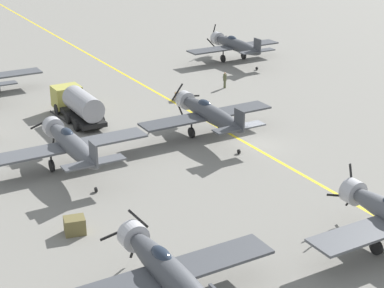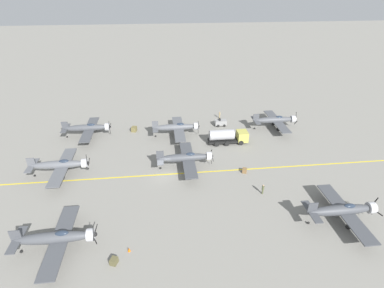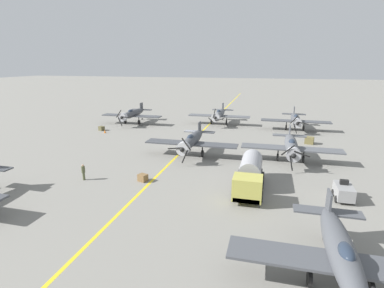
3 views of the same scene
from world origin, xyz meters
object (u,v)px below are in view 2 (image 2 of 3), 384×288
airplane_near_left (88,128)px  ground_crew_walking (220,115)px  airplane_near_right (57,238)px  ground_crew_inspecting (263,189)px  airplane_far_left (275,120)px  traffic_cone (129,250)px  airplane_mid_center (186,158)px  tow_tractor (221,122)px  fuel_tanker (228,136)px  airplane_far_right (343,210)px  supply_crate_by_tanker (134,129)px  airplane_mid_left (177,127)px  supply_crate_outboard (245,170)px  airplane_near_center (60,165)px  supply_crate_mid_lane (114,261)px

airplane_near_left → ground_crew_walking: 30.15m
airplane_near_right → ground_crew_inspecting: 29.56m
airplane_far_left → traffic_cone: (31.65, -30.00, -1.74)m
airplane_mid_center → airplane_far_left: 25.30m
tow_tractor → fuel_tanker: bearing=-0.9°
airplane_far_right → supply_crate_by_tanker: bearing=-118.8°
airplane_mid_left → airplane_near_right: (29.11, -16.55, 0.00)m
airplane_far_left → airplane_near_right: 49.12m
airplane_near_left → airplane_mid_center: bearing=56.2°
fuel_tanker → airplane_mid_left: bearing=-113.1°
airplane_mid_left → traffic_cone: bearing=-24.2°
airplane_near_left → airplane_far_left: 40.67m
fuel_tanker → airplane_mid_center: bearing=-48.9°
supply_crate_outboard → airplane_mid_left: bearing=-144.7°
ground_crew_walking → supply_crate_outboard: (23.24, -0.12, -0.55)m
airplane_near_center → airplane_near_left: bearing=170.1°
supply_crate_by_tanker → airplane_near_left: bearing=-81.2°
fuel_tanker → supply_crate_outboard: size_ratio=9.03×
airplane_mid_left → supply_crate_by_tanker: (-3.26, -9.24, -1.49)m
airplane_near_center → ground_crew_walking: airplane_near_center is taller
airplane_far_right → traffic_cone: 28.76m
airplane_far_left → supply_crate_mid_lane: 45.94m
ground_crew_walking → airplane_near_right: bearing=-36.3°
ground_crew_inspecting → supply_crate_mid_lane: (10.76, -21.53, -0.55)m
airplane_near_center → ground_crew_inspecting: airplane_near_center is taller
tow_tractor → ground_crew_inspecting: 25.23m
airplane_near_right → traffic_cone: airplane_near_right is taller
ground_crew_inspecting → supply_crate_mid_lane: size_ratio=1.87×
airplane_mid_left → fuel_tanker: 11.00m
airplane_far_right → ground_crew_inspecting: bearing=-111.3°
airplane_mid_center → ground_crew_inspecting: airplane_mid_center is taller
airplane_mid_center → ground_crew_walking: bearing=150.7°
airplane_far_right → supply_crate_outboard: airplane_far_right is taller
airplane_mid_left → ground_crew_walking: (-8.13, 10.81, -1.09)m
airplane_far_left → supply_crate_outboard: 20.01m
airplane_near_center → supply_crate_by_tanker: size_ratio=9.56×
ground_crew_inspecting → airplane_far_left: bearing=155.8°
fuel_tanker → airplane_near_right: bearing=-47.1°
airplane_near_left → airplane_far_right: bearing=54.9°
airplane_near_left → ground_crew_inspecting: 38.27m
airplane_near_center → traffic_cone: size_ratio=21.82×
airplane_mid_left → airplane_mid_center: size_ratio=1.00×
airplane_near_left → airplane_near_right: 30.98m
supply_crate_by_tanker → traffic_cone: size_ratio=2.28×
airplane_far_right → airplane_near_center: airplane_near_center is taller
fuel_tanker → supply_crate_mid_lane: size_ratio=8.79×
airplane_near_left → traffic_cone: bearing=20.7°
airplane_mid_center → airplane_near_right: (16.67, -17.33, 0.00)m
airplane_mid_center → airplane_far_right: bearing=48.1°
airplane_mid_center → airplane_far_left: bearing=119.6°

